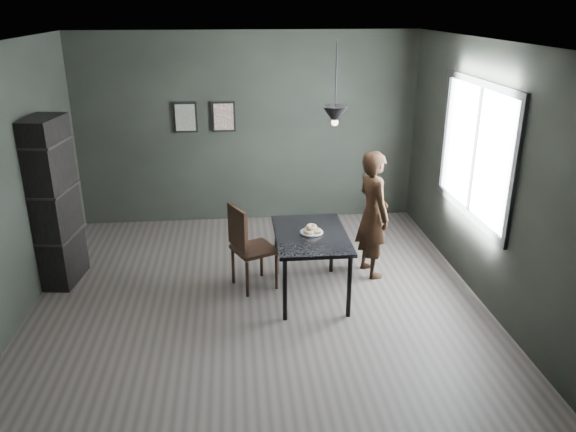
{
  "coord_description": "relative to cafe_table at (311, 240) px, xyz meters",
  "views": [
    {
      "loc": [
        -0.22,
        -5.7,
        3.16
      ],
      "look_at": [
        0.35,
        0.05,
        0.95
      ],
      "focal_mm": 35.0,
      "sensor_mm": 36.0,
      "label": 1
    }
  ],
  "objects": [
    {
      "name": "wood_chair",
      "position": [
        -0.71,
        0.21,
        -0.09
      ],
      "size": [
        0.59,
        0.59,
        1.02
      ],
      "rotation": [
        0.0,
        0.0,
        0.43
      ],
      "color": "black",
      "rests_on": "ground"
    },
    {
      "name": "pendant_lamp",
      "position": [
        0.25,
        0.1,
        1.38
      ],
      "size": [
        0.28,
        0.28,
        0.86
      ],
      "color": "black",
      "rests_on": "ground"
    },
    {
      "name": "cafe_table",
      "position": [
        0.0,
        0.0,
        0.0
      ],
      "size": [
        0.8,
        1.2,
        0.75
      ],
      "color": "black",
      "rests_on": "ground"
    },
    {
      "name": "ground",
      "position": [
        -0.6,
        0.0,
        -0.67
      ],
      "size": [
        5.0,
        5.0,
        0.0
      ],
      "primitive_type": "plane",
      "color": "#35302E",
      "rests_on": "ground"
    },
    {
      "name": "donut_pile",
      "position": [
        0.01,
        0.01,
        0.12
      ],
      "size": [
        0.21,
        0.21,
        0.09
      ],
      "rotation": [
        0.0,
        0.0,
        -0.27
      ],
      "color": "beige",
      "rests_on": "white_plate"
    },
    {
      "name": "framed_print_right",
      "position": [
        -0.95,
        2.47,
        0.93
      ],
      "size": [
        0.34,
        0.04,
        0.44
      ],
      "color": "black",
      "rests_on": "ground"
    },
    {
      "name": "window_assembly",
      "position": [
        1.87,
        0.2,
        0.93
      ],
      "size": [
        0.04,
        1.96,
        1.56
      ],
      "color": "white",
      "rests_on": "ground"
    },
    {
      "name": "shelf_unit",
      "position": [
        -2.92,
        0.64,
        0.32
      ],
      "size": [
        0.46,
        0.7,
        1.98
      ],
      "primitive_type": "cube",
      "rotation": [
        0.0,
        0.0,
        -0.14
      ],
      "color": "black",
      "rests_on": "ground"
    },
    {
      "name": "back_wall",
      "position": [
        -0.6,
        2.5,
        0.73
      ],
      "size": [
        5.0,
        0.1,
        2.8
      ],
      "primitive_type": "cube",
      "color": "black",
      "rests_on": "ground"
    },
    {
      "name": "woman",
      "position": [
        0.81,
        0.46,
        0.11
      ],
      "size": [
        0.5,
        0.64,
        1.56
      ],
      "primitive_type": "imported",
      "rotation": [
        0.0,
        0.0,
        1.82
      ],
      "color": "black",
      "rests_on": "ground"
    },
    {
      "name": "white_plate",
      "position": [
        0.01,
        0.01,
        0.08
      ],
      "size": [
        0.23,
        0.23,
        0.01
      ],
      "primitive_type": "cylinder",
      "color": "white",
      "rests_on": "cafe_table"
    },
    {
      "name": "ceiling",
      "position": [
        -0.6,
        0.0,
        2.13
      ],
      "size": [
        5.0,
        5.0,
        0.02
      ],
      "color": "silver",
      "rests_on": "ground"
    },
    {
      "name": "framed_print_left",
      "position": [
        -1.5,
        2.47,
        0.93
      ],
      "size": [
        0.34,
        0.04,
        0.44
      ],
      "color": "black",
      "rests_on": "ground"
    }
  ]
}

